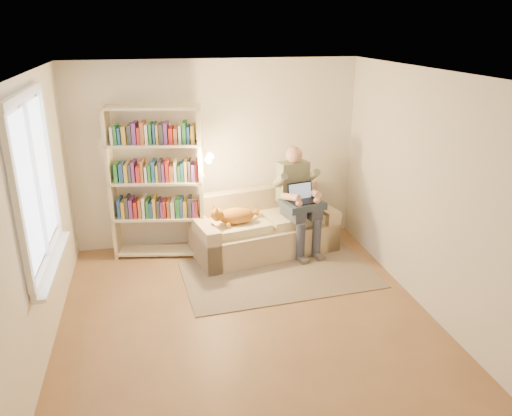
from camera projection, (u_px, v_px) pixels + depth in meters
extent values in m
plane|color=brown|center=(248.00, 321.00, 5.40)|extent=(4.50, 4.50, 0.00)
cube|color=white|center=(247.00, 74.00, 4.50)|extent=(4.00, 4.50, 0.02)
cube|color=silver|center=(33.00, 225.00, 4.56)|extent=(0.02, 4.50, 2.60)
cube|color=silver|center=(430.00, 195.00, 5.34)|extent=(0.02, 4.50, 2.60)
cube|color=silver|center=(216.00, 154.00, 7.01)|extent=(4.00, 0.02, 2.60)
cube|color=silver|center=(323.00, 342.00, 2.89)|extent=(4.00, 0.02, 2.60)
plane|color=white|center=(35.00, 182.00, 4.62)|extent=(0.00, 1.50, 1.50)
cube|color=white|center=(22.00, 95.00, 4.35)|extent=(0.05, 1.50, 0.08)
cube|color=white|center=(49.00, 259.00, 4.90)|extent=(0.05, 1.50, 0.08)
cube|color=white|center=(36.00, 182.00, 4.62)|extent=(0.04, 0.05, 1.50)
cube|color=white|center=(54.00, 263.00, 4.92)|extent=(0.12, 1.52, 0.04)
cube|color=tan|center=(264.00, 238.00, 7.00)|extent=(2.09, 1.26, 0.41)
cube|color=tan|center=(254.00, 202.00, 7.15)|extent=(1.95, 0.59, 0.42)
cube|color=tan|center=(204.00, 242.00, 6.64)|extent=(0.37, 0.90, 0.59)
cube|color=tan|center=(318.00, 222.00, 7.30)|extent=(0.37, 0.90, 0.59)
cube|color=beige|center=(236.00, 226.00, 6.70)|extent=(0.93, 0.74, 0.12)
cube|color=beige|center=(294.00, 217.00, 7.03)|extent=(0.93, 0.74, 0.12)
cube|color=gray|center=(293.00, 182.00, 6.94)|extent=(0.45, 0.31, 0.57)
sphere|color=tan|center=(294.00, 155.00, 6.78)|extent=(0.23, 0.23, 0.23)
cube|color=#353A4B|center=(293.00, 212.00, 6.78)|extent=(0.26, 0.49, 0.18)
cube|color=#353A4B|center=(309.00, 210.00, 6.87)|extent=(0.26, 0.49, 0.18)
cylinder|color=#353A4B|center=(300.00, 242.00, 6.70)|extent=(0.12, 0.12, 0.55)
cylinder|color=#353A4B|center=(316.00, 239.00, 6.80)|extent=(0.12, 0.12, 0.55)
ellipsoid|color=orange|center=(237.00, 216.00, 6.62)|extent=(0.53, 0.35, 0.22)
sphere|color=orange|center=(218.00, 215.00, 6.45)|extent=(0.17, 0.17, 0.17)
cylinder|color=orange|center=(253.00, 215.00, 6.77)|extent=(0.24, 0.09, 0.07)
cube|color=#273545|center=(303.00, 204.00, 6.77)|extent=(0.61, 0.54, 0.09)
cube|color=black|center=(305.00, 201.00, 6.72)|extent=(0.41, 0.32, 0.02)
cube|color=black|center=(301.00, 191.00, 6.78)|extent=(0.37, 0.13, 0.24)
plane|color=#8CA5CC|center=(301.00, 191.00, 6.78)|extent=(0.34, 0.13, 0.33)
cube|color=beige|center=(112.00, 184.00, 6.59)|extent=(0.10, 0.32, 2.07)
cube|color=beige|center=(202.00, 183.00, 6.64)|extent=(0.10, 0.32, 2.07)
cube|color=beige|center=(162.00, 250.00, 6.96)|extent=(1.27, 0.52, 0.03)
cube|color=beige|center=(159.00, 217.00, 6.78)|extent=(1.27, 0.52, 0.03)
cube|color=beige|center=(157.00, 181.00, 6.60)|extent=(1.27, 0.52, 0.03)
cube|color=beige|center=(154.00, 144.00, 6.43)|extent=(1.27, 0.52, 0.03)
cube|color=beige|center=(151.00, 107.00, 6.27)|extent=(1.27, 0.52, 0.03)
cube|color=#333338|center=(159.00, 207.00, 6.73)|extent=(1.08, 0.43, 0.25)
cube|color=#66337F|center=(156.00, 171.00, 6.56)|extent=(1.08, 0.43, 0.25)
cube|color=#B2261E|center=(153.00, 133.00, 6.38)|extent=(1.08, 0.43, 0.25)
cylinder|color=beige|center=(195.00, 178.00, 6.61)|extent=(0.11, 0.11, 0.04)
cone|color=beige|center=(207.00, 158.00, 6.38)|extent=(0.16, 0.18, 0.17)
cube|color=#7E6E5C|center=(279.00, 274.00, 6.41)|extent=(2.51, 1.59, 0.01)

